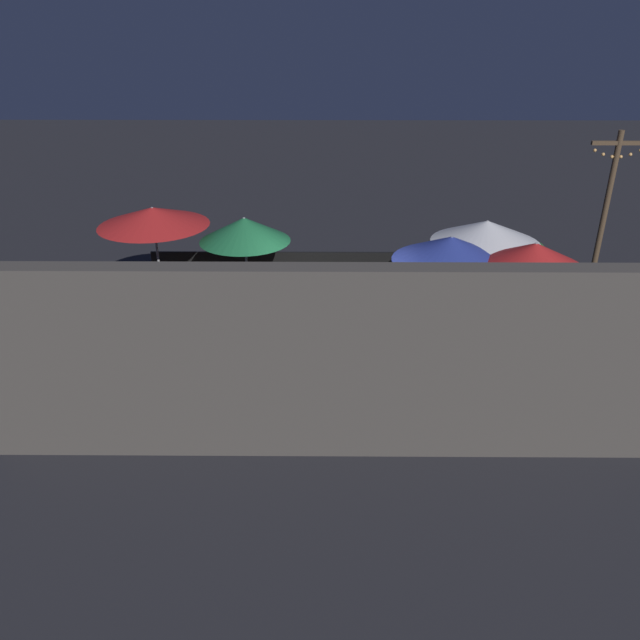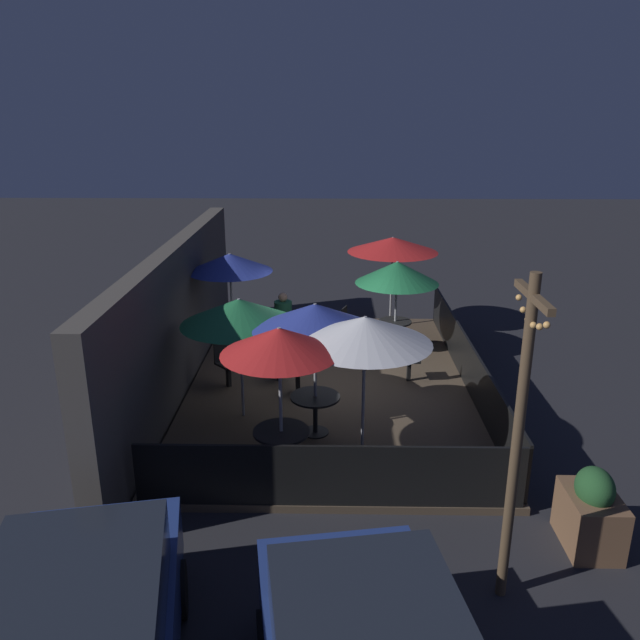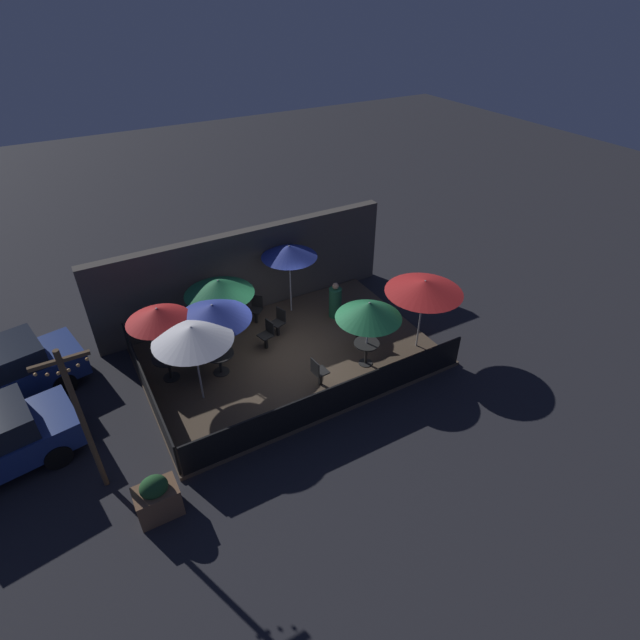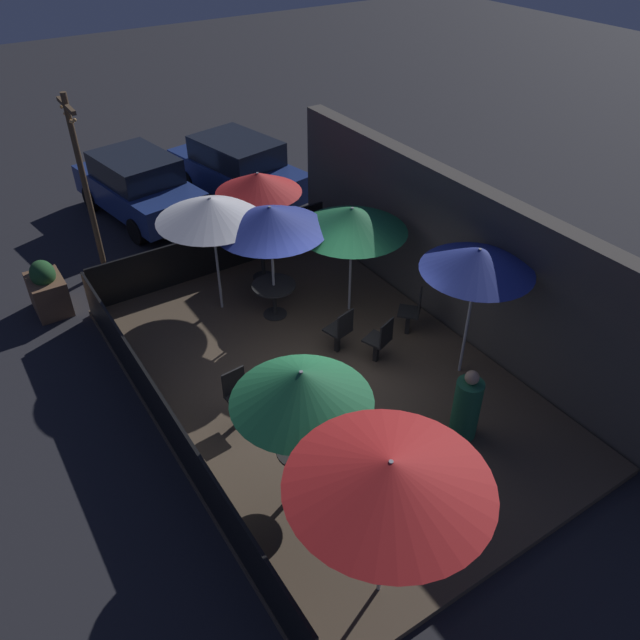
{
  "view_description": "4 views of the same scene",
  "coord_description": "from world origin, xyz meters",
  "px_view_note": "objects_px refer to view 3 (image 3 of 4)",
  "views": [
    {
      "loc": [
        0.15,
        10.78,
        5.99
      ],
      "look_at": [
        0.22,
        0.55,
        0.97
      ],
      "focal_mm": 35.0,
      "sensor_mm": 36.0,
      "label": 1
    },
    {
      "loc": [
        -11.8,
        -0.0,
        5.42
      ],
      "look_at": [
        0.9,
        0.22,
        1.19
      ],
      "focal_mm": 35.0,
      "sensor_mm": 36.0,
      "label": 2
    },
    {
      "loc": [
        -5.07,
        -10.82,
        9.7
      ],
      "look_at": [
        0.92,
        -0.26,
        1.24
      ],
      "focal_mm": 28.0,
      "sensor_mm": 36.0,
      "label": 3
    },
    {
      "loc": [
        6.83,
        -4.48,
        7.37
      ],
      "look_at": [
        -0.21,
        0.08,
        1.21
      ],
      "focal_mm": 35.0,
      "sensor_mm": 36.0,
      "label": 4
    }
  ],
  "objects_px": {
    "patio_umbrella_1": "(369,310)",
    "patio_chair_2": "(267,334)",
    "patio_umbrella_6": "(289,251)",
    "patio_umbrella_2": "(158,315)",
    "patio_chair_1": "(256,308)",
    "patio_umbrella_4": "(219,287)",
    "patio_umbrella_5": "(425,286)",
    "planter_box": "(157,498)",
    "patio_chair_4": "(279,321)",
    "patron_0": "(335,302)",
    "light_post": "(81,416)",
    "dining_table_1": "(366,347)",
    "patio_umbrella_0": "(213,312)",
    "dining_table_0": "(219,357)",
    "patio_chair_0": "(358,327)",
    "dining_table_2": "(168,361)",
    "patio_chair_3": "(318,371)",
    "parked_car_1": "(0,375)",
    "patio_umbrella_3": "(192,334)"
  },
  "relations": [
    {
      "from": "patio_chair_3",
      "to": "patron_0",
      "type": "relative_size",
      "value": 0.73
    },
    {
      "from": "patio_chair_0",
      "to": "parked_car_1",
      "type": "distance_m",
      "value": 10.07
    },
    {
      "from": "dining_table_0",
      "to": "dining_table_2",
      "type": "height_order",
      "value": "dining_table_2"
    },
    {
      "from": "patio_umbrella_6",
      "to": "parked_car_1",
      "type": "bearing_deg",
      "value": 179.41
    },
    {
      "from": "patio_chair_0",
      "to": "patio_chair_2",
      "type": "relative_size",
      "value": 1.0
    },
    {
      "from": "patio_umbrella_1",
      "to": "light_post",
      "type": "distance_m",
      "value": 7.57
    },
    {
      "from": "patio_chair_4",
      "to": "patio_chair_1",
      "type": "bearing_deg",
      "value": -91.7
    },
    {
      "from": "patron_0",
      "to": "parked_car_1",
      "type": "xyz_separation_m",
      "value": [
        -9.83,
        1.11,
        0.16
      ]
    },
    {
      "from": "patio_umbrella_3",
      "to": "patio_chair_0",
      "type": "height_order",
      "value": "patio_umbrella_3"
    },
    {
      "from": "patio_umbrella_3",
      "to": "patio_chair_4",
      "type": "bearing_deg",
      "value": 27.55
    },
    {
      "from": "patio_chair_2",
      "to": "patron_0",
      "type": "distance_m",
      "value": 2.75
    },
    {
      "from": "dining_table_2",
      "to": "light_post",
      "type": "distance_m",
      "value": 3.9
    },
    {
      "from": "patio_umbrella_2",
      "to": "patio_chair_1",
      "type": "distance_m",
      "value": 3.93
    },
    {
      "from": "dining_table_0",
      "to": "patio_chair_2",
      "type": "height_order",
      "value": "patio_chair_2"
    },
    {
      "from": "patio_umbrella_1",
      "to": "patio_umbrella_4",
      "type": "distance_m",
      "value": 4.48
    },
    {
      "from": "patio_umbrella_5",
      "to": "dining_table_0",
      "type": "height_order",
      "value": "patio_umbrella_5"
    },
    {
      "from": "patio_umbrella_1",
      "to": "patio_umbrella_0",
      "type": "bearing_deg",
      "value": 155.87
    },
    {
      "from": "patio_umbrella_2",
      "to": "patio_chair_2",
      "type": "bearing_deg",
      "value": -1.47
    },
    {
      "from": "patio_chair_2",
      "to": "patio_umbrella_0",
      "type": "bearing_deg",
      "value": -0.0
    },
    {
      "from": "patio_umbrella_6",
      "to": "patio_chair_2",
      "type": "xyz_separation_m",
      "value": [
        -1.57,
        -1.49,
        -1.75
      ]
    },
    {
      "from": "patio_chair_0",
      "to": "patio_umbrella_5",
      "type": "bearing_deg",
      "value": 72.6
    },
    {
      "from": "patio_chair_3",
      "to": "planter_box",
      "type": "relative_size",
      "value": 0.82
    },
    {
      "from": "patio_umbrella_5",
      "to": "planter_box",
      "type": "bearing_deg",
      "value": -167.83
    },
    {
      "from": "planter_box",
      "to": "patio_umbrella_4",
      "type": "bearing_deg",
      "value": 55.72
    },
    {
      "from": "patio_umbrella_6",
      "to": "dining_table_1",
      "type": "height_order",
      "value": "patio_umbrella_6"
    },
    {
      "from": "dining_table_1",
      "to": "patio_chair_2",
      "type": "relative_size",
      "value": 0.81
    },
    {
      "from": "patio_umbrella_6",
      "to": "light_post",
      "type": "xyz_separation_m",
      "value": [
        -6.91,
        -4.18,
        -0.19
      ]
    },
    {
      "from": "patio_umbrella_4",
      "to": "patio_chair_2",
      "type": "height_order",
      "value": "patio_umbrella_4"
    },
    {
      "from": "patio_chair_0",
      "to": "patio_chair_3",
      "type": "xyz_separation_m",
      "value": [
        -2.09,
        -1.21,
        -0.01
      ]
    },
    {
      "from": "patio_umbrella_1",
      "to": "patio_umbrella_6",
      "type": "relative_size",
      "value": 0.88
    },
    {
      "from": "dining_table_0",
      "to": "patio_chair_1",
      "type": "bearing_deg",
      "value": 43.55
    },
    {
      "from": "patio_umbrella_2",
      "to": "patio_umbrella_4",
      "type": "distance_m",
      "value": 2.17
    },
    {
      "from": "patio_umbrella_0",
      "to": "light_post",
      "type": "height_order",
      "value": "light_post"
    },
    {
      "from": "patio_umbrella_4",
      "to": "patron_0",
      "type": "xyz_separation_m",
      "value": [
        3.75,
        -0.47,
        -1.44
      ]
    },
    {
      "from": "patio_chair_3",
      "to": "dining_table_2",
      "type": "bearing_deg",
      "value": 141.07
    },
    {
      "from": "dining_table_1",
      "to": "patio_umbrella_6",
      "type": "bearing_deg",
      "value": 99.94
    },
    {
      "from": "patio_umbrella_5",
      "to": "dining_table_2",
      "type": "relative_size",
      "value": 2.74
    },
    {
      "from": "patio_chair_4",
      "to": "patron_0",
      "type": "xyz_separation_m",
      "value": [
        2.11,
        0.03,
        0.05
      ]
    },
    {
      "from": "patio_umbrella_0",
      "to": "patio_umbrella_6",
      "type": "xyz_separation_m",
      "value": [
        3.25,
        1.9,
        0.15
      ]
    },
    {
      "from": "patio_umbrella_1",
      "to": "light_post",
      "type": "xyz_separation_m",
      "value": [
        -7.55,
        -0.55,
        0.16
      ]
    },
    {
      "from": "dining_table_2",
      "to": "planter_box",
      "type": "bearing_deg",
      "value": -109.02
    },
    {
      "from": "patio_umbrella_1",
      "to": "patron_0",
      "type": "xyz_separation_m",
      "value": [
        0.51,
        2.61,
        -1.34
      ]
    },
    {
      "from": "patio_umbrella_0",
      "to": "patio_umbrella_4",
      "type": "height_order",
      "value": "patio_umbrella_0"
    },
    {
      "from": "patio_umbrella_3",
      "to": "parked_car_1",
      "type": "distance_m",
      "value": 5.58
    },
    {
      "from": "patio_umbrella_3",
      "to": "patio_umbrella_5",
      "type": "distance_m",
      "value": 6.65
    },
    {
      "from": "patio_umbrella_1",
      "to": "patio_chair_2",
      "type": "distance_m",
      "value": 3.38
    },
    {
      "from": "patio_umbrella_2",
      "to": "dining_table_1",
      "type": "bearing_deg",
      "value": -23.05
    },
    {
      "from": "patio_chair_0",
      "to": "patron_0",
      "type": "bearing_deg",
      "value": -164.22
    },
    {
      "from": "patio_umbrella_5",
      "to": "patio_chair_3",
      "type": "height_order",
      "value": "patio_umbrella_5"
    },
    {
      "from": "patio_chair_1",
      "to": "patio_chair_3",
      "type": "xyz_separation_m",
      "value": [
        0.24,
        -3.74,
        -0.02
      ]
    }
  ]
}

